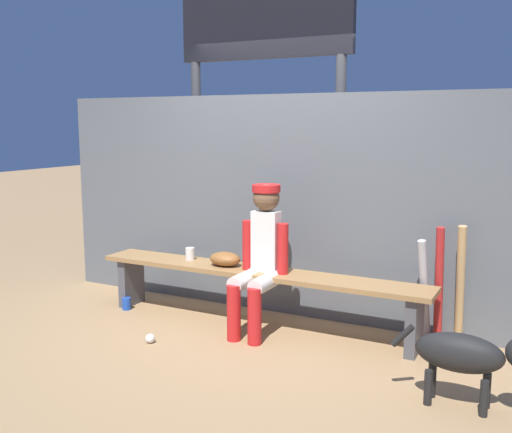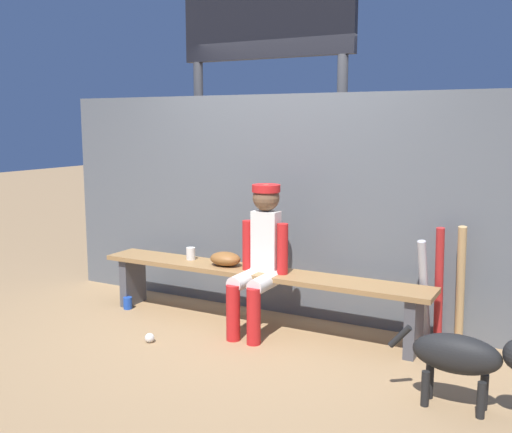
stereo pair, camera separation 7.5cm
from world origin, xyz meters
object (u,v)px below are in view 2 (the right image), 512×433
at_px(player_seated, 260,253).
at_px(cup_on_ground, 128,303).
at_px(bat_aluminum_silver, 424,291).
at_px(bat_aluminum_red, 439,287).
at_px(baseball, 150,338).
at_px(baseball_glove, 225,259).
at_px(cup_on_bench, 191,254).
at_px(scoreboard, 272,59).
at_px(bat_wood_tan, 460,286).
at_px(dugout_bench, 256,281).
at_px(dog, 466,356).

height_order(player_seated, cup_on_ground, player_seated).
height_order(bat_aluminum_silver, bat_aluminum_red, bat_aluminum_red).
bearing_deg(baseball, bat_aluminum_red, 27.04).
xyz_separation_m(baseball_glove, baseball, (-0.25, -0.73, -0.51)).
distance_m(bat_aluminum_silver, bat_aluminum_red, 0.12).
height_order(bat_aluminum_silver, cup_on_bench, bat_aluminum_silver).
height_order(cup_on_bench, scoreboard, scoreboard).
xyz_separation_m(baseball_glove, bat_aluminum_red, (1.73, 0.28, -0.08)).
xyz_separation_m(bat_aluminum_red, cup_on_ground, (-2.70, -0.43, -0.41)).
distance_m(player_seated, bat_aluminum_red, 1.41).
height_order(baseball_glove, bat_aluminum_red, bat_aluminum_red).
distance_m(cup_on_ground, scoreboard, 2.72).
bearing_deg(cup_on_bench, bat_wood_tan, 7.17).
height_order(bat_aluminum_red, cup_on_ground, bat_aluminum_red).
relative_size(cup_on_bench, scoreboard, 0.03).
xyz_separation_m(bat_wood_tan, baseball, (-2.13, -1.07, -0.44)).
bearing_deg(baseball_glove, dugout_bench, 0.00).
height_order(dugout_bench, cup_on_ground, dugout_bench).
height_order(player_seated, dog, player_seated).
bearing_deg(bat_aluminum_silver, dugout_bench, -168.43).
distance_m(bat_aluminum_silver, dog, 1.10).
bearing_deg(dog, dugout_bench, 158.15).
relative_size(baseball, scoreboard, 0.02).
relative_size(bat_wood_tan, cup_on_bench, 8.61).
bearing_deg(bat_aluminum_silver, baseball, -151.84).
height_order(player_seated, baseball, player_seated).
relative_size(dugout_bench, baseball, 39.77).
bearing_deg(player_seated, dugout_bench, 129.35).
relative_size(baseball_glove, bat_wood_tan, 0.30).
height_order(player_seated, scoreboard, scoreboard).
bearing_deg(cup_on_bench, baseball_glove, -7.25).
height_order(cup_on_bench, dog, cup_on_bench).
relative_size(bat_aluminum_silver, bat_wood_tan, 0.88).
relative_size(scoreboard, dog, 3.95).
bearing_deg(dugout_bench, cup_on_bench, 175.86).
xyz_separation_m(bat_aluminum_silver, baseball, (-1.88, -1.01, -0.38)).
distance_m(player_seated, dog, 1.84).
xyz_separation_m(baseball_glove, dog, (2.10, -0.72, -0.21)).
xyz_separation_m(player_seated, bat_wood_tan, (1.49, 0.45, -0.19)).
bearing_deg(cup_on_bench, bat_aluminum_red, 6.17).
bearing_deg(baseball_glove, scoreboard, 96.54).
bearing_deg(bat_wood_tan, baseball, -153.38).
height_order(bat_aluminum_silver, cup_on_ground, bat_aluminum_silver).
bearing_deg(dugout_bench, player_seated, -50.65).
bearing_deg(player_seated, bat_wood_tan, 16.79).
bearing_deg(cup_on_bench, bat_aluminum_silver, 6.27).
bearing_deg(dog, bat_aluminum_silver, 115.47).
height_order(bat_aluminum_red, cup_on_bench, bat_aluminum_red).
height_order(baseball_glove, bat_aluminum_silver, bat_aluminum_silver).
height_order(baseball_glove, cup_on_ground, baseball_glove).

